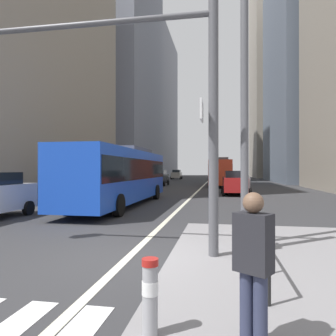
% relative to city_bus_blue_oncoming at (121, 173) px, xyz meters
% --- Properties ---
extents(ground_plane, '(160.00, 160.00, 0.00)m').
position_rel_city_bus_blue_oncoming_xyz_m(ground_plane, '(3.44, 10.20, -1.84)').
color(ground_plane, '#303033').
extents(lane_centre_line, '(0.20, 80.00, 0.01)m').
position_rel_city_bus_blue_oncoming_xyz_m(lane_centre_line, '(3.44, 20.20, -1.83)').
color(lane_centre_line, beige).
rests_on(lane_centre_line, ground).
extents(office_tower_left_mid, '(12.78, 20.80, 46.78)m').
position_rel_city_bus_blue_oncoming_xyz_m(office_tower_left_mid, '(-12.56, 34.10, 21.55)').
color(office_tower_left_mid, slate).
rests_on(office_tower_left_mid, ground).
extents(office_tower_left_far, '(10.43, 25.37, 37.36)m').
position_rel_city_bus_blue_oncoming_xyz_m(office_tower_left_far, '(-12.56, 61.97, 16.84)').
color(office_tower_left_far, slate).
rests_on(office_tower_left_far, ground).
extents(office_tower_right_mid, '(12.74, 22.23, 36.04)m').
position_rel_city_bus_blue_oncoming_xyz_m(office_tower_right_mid, '(20.44, 36.22, 16.18)').
color(office_tower_right_mid, slate).
rests_on(office_tower_right_mid, ground).
extents(office_tower_right_far, '(13.88, 18.63, 51.02)m').
position_rel_city_bus_blue_oncoming_xyz_m(office_tower_right_far, '(20.44, 62.57, 23.68)').
color(office_tower_right_far, gray).
rests_on(office_tower_right_far, ground).
extents(city_bus_blue_oncoming, '(2.72, 12.07, 3.40)m').
position_rel_city_bus_blue_oncoming_xyz_m(city_bus_blue_oncoming, '(0.00, 0.00, 0.00)').
color(city_bus_blue_oncoming, blue).
rests_on(city_bus_blue_oncoming, ground).
extents(city_bus_red_receding, '(2.71, 11.24, 3.40)m').
position_rel_city_bus_blue_oncoming_xyz_m(city_bus_red_receding, '(5.54, 21.05, -0.00)').
color(city_bus_red_receding, red).
rests_on(city_bus_red_receding, ground).
extents(city_bus_red_distant, '(2.80, 11.30, 3.40)m').
position_rel_city_bus_blue_oncoming_xyz_m(city_bus_red_distant, '(6.08, 43.37, -0.00)').
color(city_bus_red_distant, '#198456').
rests_on(city_bus_red_distant, ground).
extents(car_oncoming_mid, '(2.08, 4.10, 1.94)m').
position_rel_city_bus_blue_oncoming_xyz_m(car_oncoming_mid, '(-3.44, 45.68, -0.85)').
color(car_oncoming_mid, '#B2A899').
rests_on(car_oncoming_mid, ground).
extents(car_receding_near, '(2.05, 4.15, 1.94)m').
position_rel_city_bus_blue_oncoming_xyz_m(car_receding_near, '(6.92, 9.50, -0.85)').
color(car_receding_near, silver).
rests_on(car_receding_near, ground).
extents(car_receding_far, '(2.12, 4.20, 1.94)m').
position_rel_city_bus_blue_oncoming_xyz_m(car_receding_far, '(6.66, 8.30, -0.85)').
color(car_receding_far, maroon).
rests_on(car_receding_far, ground).
extents(car_oncoming_far, '(2.07, 4.48, 1.94)m').
position_rel_city_bus_blue_oncoming_xyz_m(car_oncoming_far, '(-2.07, 20.82, -0.85)').
color(car_oncoming_far, black).
rests_on(car_oncoming_far, ground).
extents(traffic_signal_gantry, '(6.98, 0.65, 6.00)m').
position_rel_city_bus_blue_oncoming_xyz_m(traffic_signal_gantry, '(3.05, -9.73, 2.32)').
color(traffic_signal_gantry, '#515156').
rests_on(traffic_signal_gantry, median_island).
extents(street_lamp_post, '(5.50, 0.32, 8.00)m').
position_rel_city_bus_blue_oncoming_xyz_m(street_lamp_post, '(6.18, -8.56, 3.45)').
color(street_lamp_post, '#56565B').
rests_on(street_lamp_post, median_island).
extents(bollard_left, '(0.20, 0.20, 0.89)m').
position_rel_city_bus_blue_oncoming_xyz_m(bollard_left, '(4.77, -13.09, -1.19)').
color(bollard_left, '#99999E').
rests_on(bollard_left, median_island).
extents(pedestrian_railing, '(0.06, 3.67, 0.98)m').
position_rel_city_bus_blue_oncoming_xyz_m(pedestrian_railing, '(6.24, -10.27, -0.98)').
color(pedestrian_railing, black).
rests_on(pedestrian_railing, median_island).
extents(pedestrian_walking, '(0.45, 0.41, 1.68)m').
position_rel_city_bus_blue_oncoming_xyz_m(pedestrian_walking, '(5.92, -13.15, -0.76)').
color(pedestrian_walking, '#2D334C').
rests_on(pedestrian_walking, median_island).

